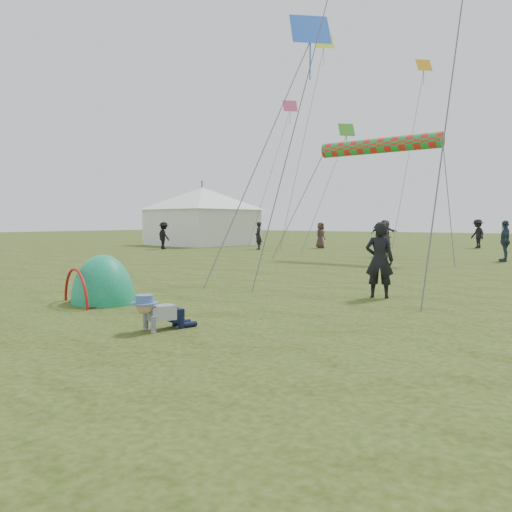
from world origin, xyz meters
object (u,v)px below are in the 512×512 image
Objects in this scene: standing_adult at (379,260)px; event_marquee at (202,214)px; popup_tent at (103,302)px; crawling_toddler at (158,312)px.

event_marquee is at bearing -60.12° from standing_adult.
popup_tent is at bearing -46.47° from event_marquee.
event_marquee is at bearing 147.64° from crawling_toddler.
standing_adult is at bearing 90.64° from crawling_toddler.
popup_tent is (-2.88, 1.11, -0.29)m from crawling_toddler.
standing_adult reaches higher than popup_tent.
standing_adult is 0.26× the size of event_marquee.
event_marquee reaches higher than popup_tent.
crawling_toddler is 0.12× the size of event_marquee.
standing_adult is at bearing -33.10° from event_marquee.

